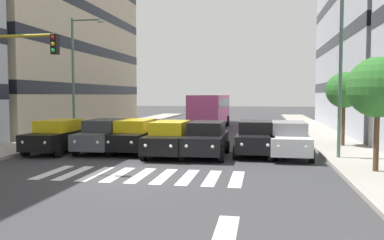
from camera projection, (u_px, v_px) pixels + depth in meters
name	position (u px, v px, depth m)	size (l,w,h in m)	color
ground_plane	(141.00, 175.00, 14.77)	(180.00, 180.00, 0.00)	#38383A
crosswalk_markings	(141.00, 175.00, 14.77)	(7.65, 2.80, 0.01)	silver
lane_arrow_0	(226.00, 231.00, 8.72)	(0.50, 2.20, 0.01)	silver
car_0	(289.00, 139.00, 19.03)	(2.02, 4.44, 1.72)	silver
car_1	(255.00, 138.00, 19.73)	(2.02, 4.44, 1.72)	black
car_2	(206.00, 139.00, 19.18)	(2.02, 4.44, 1.72)	black
car_3	(170.00, 138.00, 19.37)	(2.02, 4.44, 1.72)	black
car_4	(135.00, 136.00, 20.64)	(2.02, 4.44, 1.72)	black
car_5	(104.00, 135.00, 20.76)	(2.02, 4.44, 1.72)	#474C51
car_6	(58.00, 136.00, 20.60)	(2.02, 4.44, 1.72)	black
bus_behind_traffic	(211.00, 108.00, 34.97)	(2.78, 10.50, 3.00)	#DB5193
street_lamp_left	(329.00, 54.00, 17.92)	(3.25, 0.28, 7.78)	#4C6B56
street_lamp_right	(78.00, 67.00, 26.12)	(2.38, 0.28, 7.96)	#4C6B56
street_tree_0	(378.00, 88.00, 14.64)	(2.28, 2.28, 4.31)	#513823
street_tree_1	(344.00, 90.00, 22.14)	(2.03, 2.03, 4.17)	#513823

